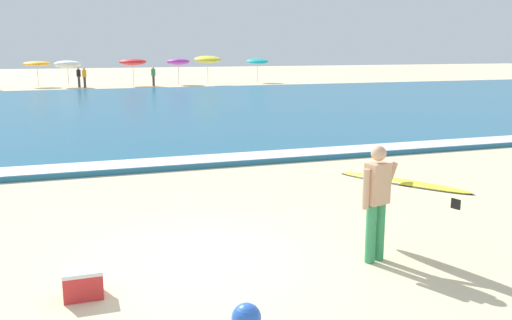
# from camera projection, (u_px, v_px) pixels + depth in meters

# --- Properties ---
(ground_plane) EXTENTS (160.00, 160.00, 0.00)m
(ground_plane) POSITION_uv_depth(u_px,v_px,m) (205.00, 258.00, 8.19)
(ground_plane) COLOR beige
(sea) EXTENTS (120.00, 28.00, 0.14)m
(sea) POSITION_uv_depth(u_px,v_px,m) (110.00, 110.00, 26.73)
(sea) COLOR #1E6084
(sea) RESTS_ON ground
(surf_foam) EXTENTS (120.00, 1.09, 0.01)m
(surf_foam) POSITION_uv_depth(u_px,v_px,m) (147.00, 162.00, 14.28)
(surf_foam) COLOR white
(surf_foam) RESTS_ON sea
(surfer_with_board) EXTENTS (1.25, 2.47, 1.73)m
(surfer_with_board) POSITION_uv_depth(u_px,v_px,m) (388.00, 191.00, 8.00)
(surfer_with_board) COLOR #338E56
(surfer_with_board) RESTS_ON ground
(beach_umbrella_2) EXTENTS (2.10, 2.11, 2.04)m
(beach_umbrella_2) POSITION_uv_depth(u_px,v_px,m) (37.00, 64.00, 43.26)
(beach_umbrella_2) COLOR beige
(beach_umbrella_2) RESTS_ON ground
(beach_umbrella_3) EXTENTS (2.07, 2.10, 2.14)m
(beach_umbrella_3) POSITION_uv_depth(u_px,v_px,m) (67.00, 64.00, 43.00)
(beach_umbrella_3) COLOR beige
(beach_umbrella_3) RESTS_ON ground
(beach_umbrella_4) EXTENTS (2.17, 2.18, 2.22)m
(beach_umbrella_4) POSITION_uv_depth(u_px,v_px,m) (133.00, 62.00, 44.30)
(beach_umbrella_4) COLOR beige
(beach_umbrella_4) RESTS_ON ground
(beach_umbrella_5) EXTENTS (1.92, 1.94, 2.23)m
(beach_umbrella_5) POSITION_uv_depth(u_px,v_px,m) (178.00, 62.00, 45.98)
(beach_umbrella_5) COLOR beige
(beach_umbrella_5) RESTS_ON ground
(beach_umbrella_6) EXTENTS (2.25, 2.28, 2.47)m
(beach_umbrella_6) POSITION_uv_depth(u_px,v_px,m) (208.00, 59.00, 45.46)
(beach_umbrella_6) COLOR beige
(beach_umbrella_6) RESTS_ON ground
(beach_umbrella_7) EXTENTS (1.95, 1.98, 2.20)m
(beach_umbrella_7) POSITION_uv_depth(u_px,v_px,m) (257.00, 61.00, 48.76)
(beach_umbrella_7) COLOR beige
(beach_umbrella_7) RESTS_ON ground
(beachgoer_near_row_left) EXTENTS (0.32, 0.20, 1.58)m
(beachgoer_near_row_left) POSITION_uv_depth(u_px,v_px,m) (84.00, 77.00, 42.52)
(beachgoer_near_row_left) COLOR #383842
(beachgoer_near_row_left) RESTS_ON ground
(beachgoer_near_row_mid) EXTENTS (0.32, 0.20, 1.58)m
(beachgoer_near_row_mid) POSITION_uv_depth(u_px,v_px,m) (153.00, 76.00, 44.37)
(beachgoer_near_row_mid) COLOR #383842
(beachgoer_near_row_mid) RESTS_ON ground
(beachgoer_near_row_right) EXTENTS (0.32, 0.20, 1.58)m
(beachgoer_near_row_right) POSITION_uv_depth(u_px,v_px,m) (79.00, 77.00, 42.98)
(beachgoer_near_row_right) COLOR #383842
(beachgoer_near_row_right) RESTS_ON ground
(beach_ball) EXTENTS (0.33, 0.33, 0.33)m
(beach_ball) POSITION_uv_depth(u_px,v_px,m) (246.00, 318.00, 6.03)
(beach_ball) COLOR blue
(beach_ball) RESTS_ON ground
(cooler_box) EXTENTS (0.49, 0.35, 0.37)m
(cooler_box) POSITION_uv_depth(u_px,v_px,m) (83.00, 283.00, 6.87)
(cooler_box) COLOR red
(cooler_box) RESTS_ON ground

